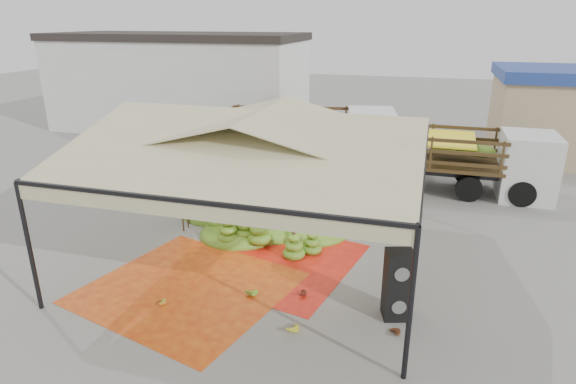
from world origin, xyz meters
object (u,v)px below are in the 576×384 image
(truck_left, at_px, (317,131))
(vendor, at_px, (360,193))
(truck_right, at_px, (463,154))
(banana_heap, at_px, (264,204))
(speaker_stack, at_px, (398,285))

(truck_left, bearing_deg, vendor, -72.78)
(truck_left, relative_size, truck_right, 1.11)
(banana_heap, relative_size, vendor, 3.91)
(banana_heap, distance_m, truck_right, 7.88)
(banana_heap, relative_size, speaker_stack, 3.79)
(speaker_stack, xyz_separation_m, truck_left, (-4.32, 10.84, 0.74))
(vendor, bearing_deg, speaker_stack, 116.99)
(speaker_stack, distance_m, truck_left, 11.69)
(banana_heap, xyz_separation_m, truck_right, (6.08, 4.96, 0.80))
(speaker_stack, relative_size, truck_left, 0.21)
(speaker_stack, bearing_deg, banana_heap, 121.03)
(banana_heap, bearing_deg, speaker_stack, -42.24)
(vendor, xyz_separation_m, truck_left, (-2.71, 5.21, 0.76))
(vendor, height_order, truck_right, truck_right)
(truck_left, height_order, truck_right, truck_left)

